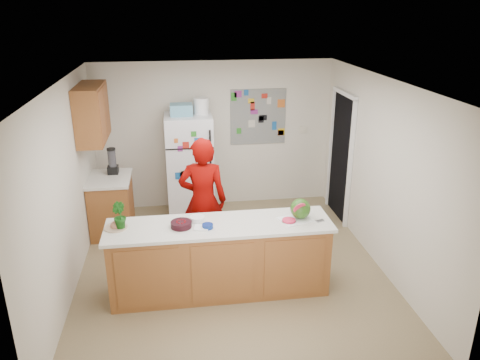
{
  "coord_description": "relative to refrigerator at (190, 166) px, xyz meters",
  "views": [
    {
      "loc": [
        -0.66,
        -5.46,
        3.36
      ],
      "look_at": [
        0.15,
        0.2,
        1.2
      ],
      "focal_mm": 35.0,
      "sensor_mm": 36.0,
      "label": 1
    }
  ],
  "objects": [
    {
      "name": "wall_right",
      "position": [
        2.46,
        -1.88,
        0.4
      ],
      "size": [
        0.02,
        4.5,
        2.5
      ],
      "primitive_type": "cube",
      "color": "beige",
      "rests_on": "ground"
    },
    {
      "name": "side_counter_base",
      "position": [
        -1.24,
        -0.53,
        -0.42
      ],
      "size": [
        0.6,
        0.8,
        0.86
      ],
      "primitive_type": "cube",
      "color": "brown",
      "rests_on": "floor"
    },
    {
      "name": "peninsula_top",
      "position": [
        0.25,
        -2.38,
        0.05
      ],
      "size": [
        2.68,
        0.7,
        0.04
      ],
      "primitive_type": "cube",
      "color": "silver",
      "rests_on": "peninsula_base"
    },
    {
      "name": "cutting_board",
      "position": [
        1.17,
        -2.4,
        0.08
      ],
      "size": [
        0.45,
        0.39,
        0.01
      ],
      "primitive_type": "cube",
      "rotation": [
        0.0,
        0.0,
        0.32
      ],
      "color": "silver",
      "rests_on": "peninsula_top"
    },
    {
      "name": "watermelon",
      "position": [
        1.23,
        -2.38,
        0.2
      ],
      "size": [
        0.24,
        0.24,
        0.24
      ],
      "primitive_type": "sphere",
      "color": "#1B4E0C",
      "rests_on": "cutting_board"
    },
    {
      "name": "ceiling",
      "position": [
        0.45,
        -1.88,
        1.66
      ],
      "size": [
        4.0,
        4.5,
        0.02
      ],
      "primitive_type": "cube",
      "color": "white",
      "rests_on": "wall_back"
    },
    {
      "name": "potted_plant",
      "position": [
        -0.9,
        -2.33,
        0.23
      ],
      "size": [
        0.22,
        0.22,
        0.32
      ],
      "primitive_type": "imported",
      "rotation": [
        0.0,
        0.0,
        2.31
      ],
      "color": "#114511",
      "rests_on": "peninsula_top"
    },
    {
      "name": "peninsula_base",
      "position": [
        0.25,
        -2.38,
        -0.41
      ],
      "size": [
        2.6,
        0.62,
        0.88
      ],
      "primitive_type": "cube",
      "color": "brown",
      "rests_on": "floor"
    },
    {
      "name": "paper_towel",
      "position": [
        0.03,
        -2.46,
        0.08
      ],
      "size": [
        0.19,
        0.17,
        0.02
      ],
      "primitive_type": "cube",
      "rotation": [
        0.0,
        0.0,
        -0.18
      ],
      "color": "white",
      "rests_on": "peninsula_top"
    },
    {
      "name": "refrigerator",
      "position": [
        0.0,
        0.0,
        0.0
      ],
      "size": [
        0.75,
        0.7,
        1.7
      ],
      "primitive_type": "cube",
      "color": "silver",
      "rests_on": "floor"
    },
    {
      "name": "watermelon_slice",
      "position": [
        1.08,
        -2.45,
        0.09
      ],
      "size": [
        0.16,
        0.16,
        0.02
      ],
      "primitive_type": "cylinder",
      "color": "#E32A45",
      "rests_on": "cutting_board"
    },
    {
      "name": "cobalt_bowl",
      "position": [
        0.1,
        -2.47,
        0.1
      ],
      "size": [
        0.17,
        0.17,
        0.05
      ],
      "primitive_type": "cylinder",
      "rotation": [
        0.0,
        0.0,
        0.37
      ],
      "color": "navy",
      "rests_on": "peninsula_top"
    },
    {
      "name": "wall_left",
      "position": [
        -1.56,
        -1.88,
        0.4
      ],
      "size": [
        0.02,
        4.5,
        2.5
      ],
      "primitive_type": "cube",
      "color": "beige",
      "rests_on": "ground"
    },
    {
      "name": "white_bowl",
      "position": [
        -0.0,
        -2.26,
        0.1
      ],
      "size": [
        0.23,
        0.23,
        0.06
      ],
      "primitive_type": "cylinder",
      "rotation": [
        0.0,
        0.0,
        0.36
      ],
      "color": "white",
      "rests_on": "peninsula_top"
    },
    {
      "name": "wall_back",
      "position": [
        0.45,
        0.38,
        0.4
      ],
      "size": [
        4.0,
        0.02,
        2.5
      ],
      "primitive_type": "cube",
      "color": "beige",
      "rests_on": "ground"
    },
    {
      "name": "fridge_top_bin",
      "position": [
        -0.1,
        0.0,
        0.94
      ],
      "size": [
        0.35,
        0.28,
        0.18
      ],
      "primitive_type": "cube",
      "color": "#5999B2",
      "rests_on": "refrigerator"
    },
    {
      "name": "upper_cabinets",
      "position": [
        -1.37,
        -0.58,
        1.05
      ],
      "size": [
        0.35,
        1.0,
        0.8
      ],
      "primitive_type": "cube",
      "color": "brown",
      "rests_on": "wall_left"
    },
    {
      "name": "cherry_bowl",
      "position": [
        -0.2,
        -2.4,
        0.11
      ],
      "size": [
        0.32,
        0.32,
        0.07
      ],
      "primitive_type": "cylinder",
      "rotation": [
        0.0,
        0.0,
        -0.39
      ],
      "color": "black",
      "rests_on": "peninsula_top"
    },
    {
      "name": "photo_collage",
      "position": [
        1.2,
        0.36,
        0.7
      ],
      "size": [
        0.95,
        0.01,
        0.95
      ],
      "primitive_type": "cube",
      "color": "slate",
      "rests_on": "wall_back"
    },
    {
      "name": "keys",
      "position": [
        1.45,
        -2.47,
        0.08
      ],
      "size": [
        0.11,
        0.07,
        0.01
      ],
      "primitive_type": "cube",
      "rotation": [
        0.0,
        0.0,
        0.31
      ],
      "color": "gray",
      "rests_on": "peninsula_top"
    },
    {
      "name": "blender_appliance",
      "position": [
        -1.19,
        -0.35,
        0.24
      ],
      "size": [
        0.12,
        0.12,
        0.38
      ],
      "primitive_type": "cylinder",
      "color": "black",
      "rests_on": "side_counter_top"
    },
    {
      "name": "side_counter_top",
      "position": [
        -1.24,
        -0.53,
        0.03
      ],
      "size": [
        0.64,
        0.84,
        0.04
      ],
      "primitive_type": "cube",
      "color": "silver",
      "rests_on": "side_counter_base"
    },
    {
      "name": "person",
      "position": [
        0.11,
        -1.58,
        0.03
      ],
      "size": [
        0.68,
        0.48,
        1.76
      ],
      "primitive_type": "imported",
      "rotation": [
        0.0,
        0.0,
        3.05
      ],
      "color": "#690300",
      "rests_on": "floor"
    },
    {
      "name": "doorway",
      "position": [
        2.44,
        -0.43,
        0.17
      ],
      "size": [
        0.03,
        0.85,
        2.04
      ],
      "primitive_type": "cube",
      "color": "black",
      "rests_on": "ground"
    },
    {
      "name": "floor",
      "position": [
        0.45,
        -1.88,
        -0.86
      ],
      "size": [
        4.0,
        4.5,
        0.02
      ],
      "primitive_type": "cube",
      "color": "brown",
      "rests_on": "ground"
    },
    {
      "name": "plate",
      "position": [
        -0.95,
        -2.31,
        0.08
      ],
      "size": [
        0.3,
        0.3,
        0.02
      ],
      "primitive_type": "cylinder",
      "rotation": [
        0.0,
        0.0,
        -0.13
      ],
      "color": "#B0A48B",
      "rests_on": "peninsula_top"
    }
  ]
}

